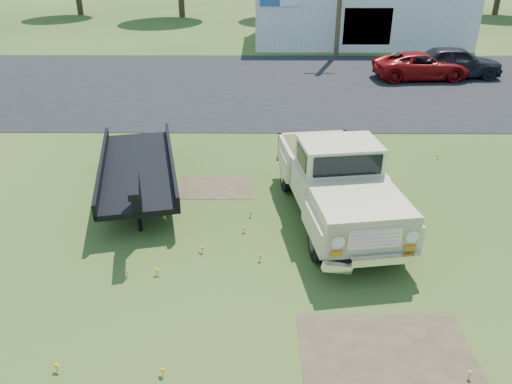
% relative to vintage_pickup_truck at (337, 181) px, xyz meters
% --- Properties ---
extents(ground, '(140.00, 140.00, 0.00)m').
position_rel_vintage_pickup_truck_xyz_m(ground, '(-1.21, -1.72, -1.05)').
color(ground, '#2F4F19').
rests_on(ground, ground).
extents(asphalt_lot, '(90.00, 14.00, 0.02)m').
position_rel_vintage_pickup_truck_xyz_m(asphalt_lot, '(-1.21, 13.28, -1.05)').
color(asphalt_lot, black).
rests_on(asphalt_lot, ground).
extents(dirt_patch_a, '(3.00, 2.00, 0.01)m').
position_rel_vintage_pickup_truck_xyz_m(dirt_patch_a, '(0.29, -4.72, -1.05)').
color(dirt_patch_a, '#463825').
rests_on(dirt_patch_a, ground).
extents(dirt_patch_b, '(2.20, 1.60, 0.01)m').
position_rel_vintage_pickup_truck_xyz_m(dirt_patch_b, '(-3.21, 1.78, -1.05)').
color(dirt_patch_b, '#463825').
rests_on(dirt_patch_b, ground).
extents(commercial_building, '(14.20, 8.20, 4.15)m').
position_rel_vintage_pickup_truck_xyz_m(commercial_building, '(4.78, 25.27, 1.05)').
color(commercial_building, '#BABBB6').
rests_on(commercial_building, ground).
extents(vintage_pickup_truck, '(3.06, 6.05, 2.10)m').
position_rel_vintage_pickup_truck_xyz_m(vintage_pickup_truck, '(0.00, 0.00, 0.00)').
color(vintage_pickup_truck, tan).
rests_on(vintage_pickup_truck, ground).
extents(flatbed_trailer, '(3.22, 6.25, 1.63)m').
position_rel_vintage_pickup_truck_xyz_m(flatbed_trailer, '(-5.34, 1.54, -0.24)').
color(flatbed_trailer, black).
rests_on(flatbed_trailer, ground).
extents(red_pickup, '(4.95, 2.57, 1.33)m').
position_rel_vintage_pickup_truck_xyz_m(red_pickup, '(6.32, 14.50, -0.38)').
color(red_pickup, maroon).
rests_on(red_pickup, ground).
extents(dark_sedan, '(4.61, 1.87, 1.57)m').
position_rel_vintage_pickup_truck_xyz_m(dark_sedan, '(8.18, 14.92, -0.27)').
color(dark_sedan, black).
rests_on(dark_sedan, ground).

